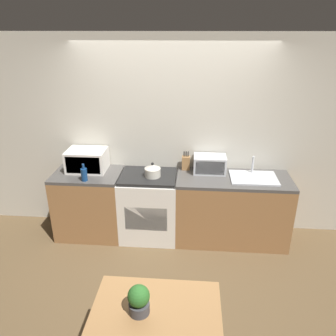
{
  "coord_description": "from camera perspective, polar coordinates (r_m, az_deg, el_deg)",
  "views": [
    {
      "loc": [
        0.27,
        -3.09,
        2.64
      ],
      "look_at": [
        -0.02,
        0.6,
        1.05
      ],
      "focal_mm": 35.0,
      "sensor_mm": 36.0,
      "label": 1
    }
  ],
  "objects": [
    {
      "name": "counter_left_run",
      "position": [
        4.58,
        -13.4,
        -6.0
      ],
      "size": [
        0.87,
        0.62,
        0.9
      ],
      "color": "olive",
      "rests_on": "ground_plane"
    },
    {
      "name": "microwave",
      "position": [
        4.42,
        -13.91,
        1.34
      ],
      "size": [
        0.5,
        0.37,
        0.28
      ],
      "color": "silver",
      "rests_on": "counter_left_run"
    },
    {
      "name": "bottle",
      "position": [
        4.14,
        -14.41,
        -1.06
      ],
      "size": [
        0.08,
        0.08,
        0.22
      ],
      "color": "navy",
      "rests_on": "counter_left_run"
    },
    {
      "name": "toaster_oven",
      "position": [
        4.26,
        7.27,
        0.65
      ],
      "size": [
        0.41,
        0.27,
        0.22
      ],
      "color": "silver",
      "rests_on": "counter_right_run"
    },
    {
      "name": "potted_plant",
      "position": [
        2.52,
        -5.1,
        -21.89
      ],
      "size": [
        0.16,
        0.16,
        0.23
      ],
      "color": "#424247",
      "rests_on": "dining_table"
    },
    {
      "name": "sink_basin",
      "position": [
        4.23,
        14.66,
        -1.59
      ],
      "size": [
        0.58,
        0.42,
        0.24
      ],
      "color": "silver",
      "rests_on": "counter_right_run"
    },
    {
      "name": "stove_range",
      "position": [
        4.4,
        -3.31,
        -6.61
      ],
      "size": [
        0.74,
        0.62,
        0.9
      ],
      "color": "silver",
      "rests_on": "ground_plane"
    },
    {
      "name": "ground_plane",
      "position": [
        4.07,
        -0.37,
        -17.15
      ],
      "size": [
        16.0,
        16.0,
        0.0
      ],
      "primitive_type": "plane",
      "color": "brown"
    },
    {
      "name": "wall_back",
      "position": [
        4.34,
        0.76,
        5.31
      ],
      "size": [
        10.0,
        0.06,
        2.6
      ],
      "color": "beige",
      "rests_on": "ground_plane"
    },
    {
      "name": "dining_table",
      "position": [
        2.7,
        -2.0,
        -24.71
      ],
      "size": [
        0.95,
        0.61,
        0.74
      ],
      "color": "#9E7042",
      "rests_on": "ground_plane"
    },
    {
      "name": "kettle",
      "position": [
        4.13,
        -2.7,
        -0.44
      ],
      "size": [
        0.2,
        0.2,
        0.19
      ],
      "color": "beige",
      "rests_on": "stove_range"
    },
    {
      "name": "knife_block",
      "position": [
        4.33,
        3.14,
        0.92
      ],
      "size": [
        0.1,
        0.08,
        0.25
      ],
      "color": "#9E7042",
      "rests_on": "counter_right_run"
    },
    {
      "name": "counter_right_run",
      "position": [
        4.4,
        10.99,
        -7.02
      ],
      "size": [
        1.44,
        0.62,
        0.9
      ],
      "color": "olive",
      "rests_on": "ground_plane"
    }
  ]
}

